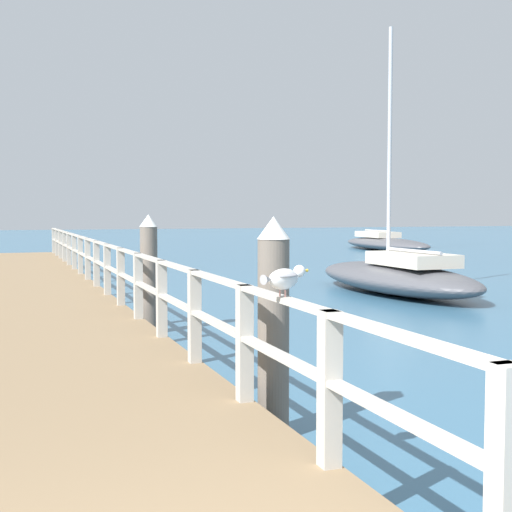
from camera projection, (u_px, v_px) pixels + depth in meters
The scene contains 7 objects.
pier_deck at pixel (33, 299), 14.21m from camera, with size 2.75×26.89×0.42m, color #846B4C.
pier_railing at pixel (96, 258), 14.61m from camera, with size 0.12×25.41×0.97m.
dock_piling_near at pixel (273, 325), 6.15m from camera, with size 0.29×0.29×1.94m.
dock_piling_far at pixel (149, 274), 11.32m from camera, with size 0.29×0.29×1.94m.
seagull_foreground at pixel (284, 278), 4.91m from camera, with size 0.45×0.26×0.21m.
boat_0 at pixel (385, 242), 36.29m from camera, with size 2.83×8.14×10.68m.
boat_1 at pixel (396, 276), 16.94m from camera, with size 2.19×6.34×6.48m.
Camera 1 is at (-0.57, -1.40, 1.98)m, focal length 48.80 mm.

